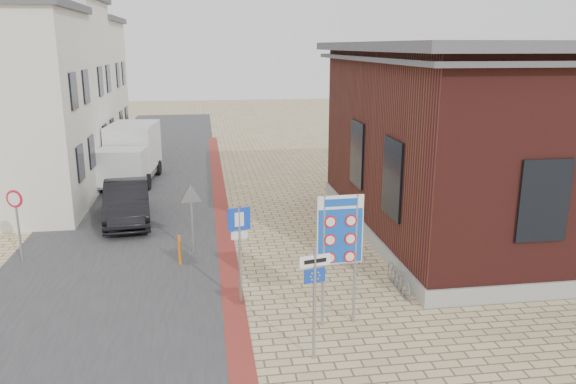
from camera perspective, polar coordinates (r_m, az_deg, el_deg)
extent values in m
plane|color=tan|center=(13.81, 3.49, -14.28)|extent=(120.00, 120.00, 0.00)
cube|color=#38383A|center=(27.78, -14.29, 0.31)|extent=(7.00, 60.00, 0.02)
cube|color=maroon|center=(22.81, -6.68, -2.42)|extent=(0.60, 40.00, 0.02)
cube|color=gray|center=(23.01, 22.16, -2.67)|extent=(12.15, 12.15, 0.50)
cube|color=#4C1C18|center=(22.33, 22.97, 5.32)|extent=(12.00, 12.00, 6.00)
cube|color=#4E4E53|center=(22.10, 23.80, 13.39)|extent=(13.00, 13.00, 0.30)
cube|color=#4E4E53|center=(22.10, 23.69, 12.36)|extent=(12.70, 12.70, 0.15)
cube|color=black|center=(17.21, 10.61, 1.38)|extent=(0.12, 1.60, 2.40)
cube|color=black|center=(20.94, 7.07, 3.88)|extent=(0.12, 1.60, 2.40)
cube|color=black|center=(15.89, 24.55, -0.82)|extent=(1.40, 0.12, 2.20)
cube|color=black|center=(23.56, -20.37, 2.78)|extent=(0.10, 1.10, 1.40)
cube|color=black|center=(25.87, -19.34, 3.87)|extent=(0.10, 1.10, 1.40)
cube|color=black|center=(23.19, -20.99, 9.56)|extent=(0.10, 1.10, 1.40)
cube|color=black|center=(25.53, -19.87, 10.05)|extent=(0.10, 1.10, 1.40)
cube|color=white|center=(31.05, -24.56, 9.16)|extent=(7.00, 6.00, 8.80)
cube|color=black|center=(29.36, -18.09, 5.17)|extent=(0.10, 1.10, 1.40)
cube|color=black|center=(31.71, -17.41, 5.88)|extent=(0.10, 1.10, 1.40)
cube|color=black|center=(29.07, -18.53, 10.62)|extent=(0.10, 1.10, 1.40)
cube|color=black|center=(31.43, -17.81, 10.92)|extent=(0.10, 1.10, 1.40)
cube|color=white|center=(36.88, -22.01, 9.46)|extent=(7.00, 6.00, 8.00)
cube|color=#4E4E53|center=(36.81, -22.65, 15.88)|extent=(7.40, 6.40, 0.30)
cube|color=black|center=(35.23, -16.56, 6.77)|extent=(0.10, 1.10, 1.40)
cube|color=black|center=(37.59, -16.09, 7.26)|extent=(0.10, 1.10, 1.40)
cube|color=black|center=(34.99, -16.90, 11.31)|extent=(0.10, 1.10, 1.40)
cube|color=black|center=(37.36, -16.39, 11.52)|extent=(0.10, 1.10, 1.40)
torus|color=slate|center=(15.76, 11.88, -9.63)|extent=(0.04, 0.60, 0.60)
torus|color=slate|center=(16.01, 11.51, -9.20)|extent=(0.04, 0.60, 0.60)
torus|color=slate|center=(16.27, 11.15, -8.79)|extent=(0.04, 0.60, 0.60)
torus|color=slate|center=(16.53, 10.80, -8.39)|extent=(0.04, 0.60, 0.60)
torus|color=slate|center=(16.79, 10.46, -8.00)|extent=(0.04, 0.60, 0.60)
cube|color=slate|center=(16.38, 11.10, -9.62)|extent=(0.08, 1.60, 0.04)
imported|color=black|center=(22.66, -16.05, -0.99)|extent=(2.19, 4.94, 1.57)
cube|color=slate|center=(29.14, -15.58, 1.78)|extent=(2.55, 5.55, 0.25)
cube|color=silver|center=(27.17, -16.49, 2.53)|extent=(2.23, 1.87, 1.60)
cube|color=black|center=(26.39, -16.89, 2.82)|extent=(1.89, 0.24, 0.80)
cube|color=silver|center=(29.75, -15.41, 4.60)|extent=(2.50, 3.77, 2.19)
cylinder|color=black|center=(27.88, -18.33, 0.90)|extent=(0.32, 0.82, 0.80)
cylinder|color=black|center=(27.42, -14.10, 0.98)|extent=(0.32, 0.82, 0.80)
cylinder|color=black|center=(30.90, -16.88, 2.31)|extent=(0.32, 0.82, 0.80)
cylinder|color=black|center=(30.49, -13.05, 2.40)|extent=(0.32, 0.82, 0.80)
cylinder|color=gray|center=(13.55, 3.60, -7.15)|extent=(0.07, 0.07, 3.30)
cylinder|color=gray|center=(13.76, 6.84, -6.88)|extent=(0.07, 0.07, 3.30)
cube|color=white|center=(13.38, 5.31, -3.85)|extent=(1.13, 0.09, 1.69)
cube|color=blue|center=(13.38, 5.31, -3.85)|extent=(1.08, 0.09, 1.65)
cube|color=white|center=(13.18, 5.38, -1.03)|extent=(1.08, 0.10, 0.32)
cylinder|color=gray|center=(12.29, 2.69, -11.37)|extent=(0.07, 0.07, 2.58)
cube|color=white|center=(11.88, 2.75, -6.99)|extent=(0.69, 0.19, 0.25)
cube|color=#0F38B7|center=(12.01, 2.73, -8.48)|extent=(0.47, 0.14, 0.31)
cylinder|color=gray|center=(14.82, -4.92, -6.40)|extent=(0.07, 0.07, 2.74)
cube|color=#103BC3|center=(14.49, -5.00, -2.76)|extent=(0.59, 0.18, 0.60)
cube|color=white|center=(14.63, -4.96, -4.40)|extent=(0.44, 0.14, 0.20)
cylinder|color=gray|center=(18.66, -9.73, -2.88)|extent=(0.07, 0.07, 2.24)
cylinder|color=gray|center=(19.46, -25.70, -3.23)|extent=(0.07, 0.07, 2.38)
cylinder|color=red|center=(19.22, -26.01, -0.62)|extent=(0.54, 0.22, 0.56)
cylinder|color=orange|center=(17.94, -10.95, -5.82)|extent=(0.11, 0.11, 0.97)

